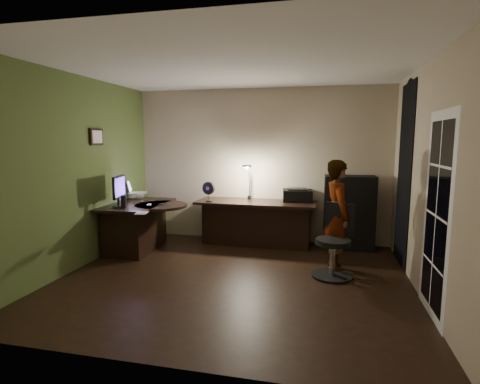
% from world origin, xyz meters
% --- Properties ---
extents(floor, '(4.50, 4.00, 0.01)m').
position_xyz_m(floor, '(0.00, 0.00, -0.01)').
color(floor, black).
rests_on(floor, ground).
extents(ceiling, '(4.50, 4.00, 0.01)m').
position_xyz_m(ceiling, '(0.00, 0.00, 2.71)').
color(ceiling, silver).
rests_on(ceiling, floor).
extents(wall_back, '(4.50, 0.01, 2.70)m').
position_xyz_m(wall_back, '(0.00, 2.00, 1.35)').
color(wall_back, tan).
rests_on(wall_back, floor).
extents(wall_front, '(4.50, 0.01, 2.70)m').
position_xyz_m(wall_front, '(0.00, -2.00, 1.35)').
color(wall_front, tan).
rests_on(wall_front, floor).
extents(wall_left, '(0.01, 4.00, 2.70)m').
position_xyz_m(wall_left, '(-2.25, 0.00, 1.35)').
color(wall_left, tan).
rests_on(wall_left, floor).
extents(wall_right, '(0.01, 4.00, 2.70)m').
position_xyz_m(wall_right, '(2.25, 0.00, 1.35)').
color(wall_right, tan).
rests_on(wall_right, floor).
extents(green_wall_overlay, '(0.00, 4.00, 2.70)m').
position_xyz_m(green_wall_overlay, '(-2.24, 0.00, 1.35)').
color(green_wall_overlay, '#495D2B').
rests_on(green_wall_overlay, floor).
extents(arched_doorway, '(0.01, 0.90, 2.60)m').
position_xyz_m(arched_doorway, '(2.24, 1.15, 1.30)').
color(arched_doorway, black).
rests_on(arched_doorway, floor).
extents(french_door, '(0.02, 0.92, 2.10)m').
position_xyz_m(french_door, '(2.24, -0.55, 1.05)').
color(french_door, white).
rests_on(french_door, floor).
extents(framed_picture, '(0.04, 0.30, 0.25)m').
position_xyz_m(framed_picture, '(-2.22, 0.45, 1.85)').
color(framed_picture, black).
rests_on(framed_picture, wall_left).
extents(desk_left, '(0.87, 1.37, 0.78)m').
position_xyz_m(desk_left, '(-1.83, 0.90, 0.39)').
color(desk_left, black).
rests_on(desk_left, floor).
extents(desk_right, '(2.05, 0.76, 0.76)m').
position_xyz_m(desk_right, '(-0.00, 1.63, 0.38)').
color(desk_right, black).
rests_on(desk_right, floor).
extents(cabinet, '(0.83, 0.43, 1.22)m').
position_xyz_m(cabinet, '(1.54, 1.78, 0.61)').
color(cabinet, black).
rests_on(cabinet, floor).
extents(laptop_stand, '(0.24, 0.21, 0.09)m').
position_xyz_m(laptop_stand, '(-2.11, 1.37, 0.84)').
color(laptop_stand, silver).
rests_on(laptop_stand, desk_left).
extents(laptop, '(0.42, 0.41, 0.22)m').
position_xyz_m(laptop, '(-2.07, 1.37, 0.99)').
color(laptop, silver).
rests_on(laptop, laptop_stand).
extents(monitor, '(0.22, 0.53, 0.34)m').
position_xyz_m(monitor, '(-1.94, 0.52, 0.97)').
color(monitor, black).
rests_on(monitor, desk_left).
extents(mouse, '(0.09, 0.11, 0.04)m').
position_xyz_m(mouse, '(-1.50, 0.66, 0.81)').
color(mouse, silver).
rests_on(mouse, desk_left).
extents(phone, '(0.09, 0.14, 0.01)m').
position_xyz_m(phone, '(-1.38, 0.86, 0.80)').
color(phone, black).
rests_on(phone, desk_left).
extents(pen, '(0.10, 0.10, 0.01)m').
position_xyz_m(pen, '(-1.87, 1.02, 0.80)').
color(pen, black).
rests_on(pen, desk_left).
extents(speaker, '(0.09, 0.09, 0.19)m').
position_xyz_m(speaker, '(-1.80, 0.44, 0.89)').
color(speaker, black).
rests_on(speaker, desk_left).
extents(notepad, '(0.19, 0.23, 0.01)m').
position_xyz_m(notepad, '(-1.34, 0.10, 0.80)').
color(notepad, silver).
rests_on(notepad, desk_left).
extents(desk_fan, '(0.24, 0.16, 0.34)m').
position_xyz_m(desk_fan, '(-0.78, 1.44, 0.94)').
color(desk_fan, black).
rests_on(desk_fan, desk_right).
extents(headphones, '(0.19, 0.11, 0.08)m').
position_xyz_m(headphones, '(0.63, 1.71, 0.81)').
color(headphones, '#1B148E').
rests_on(headphones, desk_right).
extents(printer, '(0.53, 0.43, 0.22)m').
position_xyz_m(printer, '(0.68, 1.80, 0.88)').
color(printer, black).
rests_on(printer, desk_right).
extents(desk_lamp, '(0.19, 0.31, 0.66)m').
position_xyz_m(desk_lamp, '(-0.16, 1.83, 1.10)').
color(desk_lamp, black).
rests_on(desk_lamp, desk_right).
extents(office_chair, '(0.71, 0.71, 0.96)m').
position_xyz_m(office_chair, '(1.26, 0.35, 0.48)').
color(office_chair, black).
rests_on(office_chair, floor).
extents(person, '(0.50, 0.63, 1.54)m').
position_xyz_m(person, '(1.32, 0.68, 0.77)').
color(person, '#D8A88C').
rests_on(person, floor).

